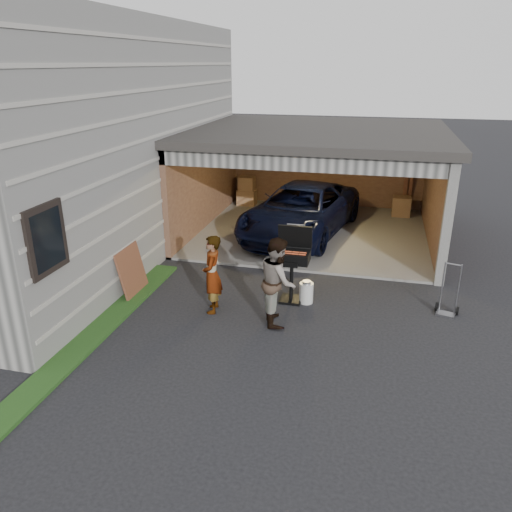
# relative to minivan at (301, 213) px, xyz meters

# --- Properties ---
(ground) EXTENTS (80.00, 80.00, 0.00)m
(ground) POSITION_rel_minivan_xyz_m (-0.43, -6.08, -0.68)
(ground) COLOR black
(ground) RESTS_ON ground
(house) EXTENTS (7.00, 11.00, 5.50)m
(house) POSITION_rel_minivan_xyz_m (-6.43, -2.08, 2.07)
(house) COLOR #474744
(house) RESTS_ON ground
(groundcover_strip) EXTENTS (0.50, 8.00, 0.06)m
(groundcover_strip) POSITION_rel_minivan_xyz_m (-2.68, -7.08, -0.65)
(groundcover_strip) COLOR #193814
(groundcover_strip) RESTS_ON ground
(garage) EXTENTS (6.80, 6.30, 2.90)m
(garage) POSITION_rel_minivan_xyz_m (0.33, 0.72, 1.19)
(garage) COLOR #605E59
(garage) RESTS_ON ground
(minivan) EXTENTS (3.14, 5.22, 1.36)m
(minivan) POSITION_rel_minivan_xyz_m (0.00, 0.00, 0.00)
(minivan) COLOR black
(minivan) RESTS_ON ground
(woman) EXTENTS (0.47, 0.62, 1.55)m
(woman) POSITION_rel_minivan_xyz_m (-0.93, -4.87, 0.10)
(woman) COLOR #ADBCD9
(woman) RESTS_ON ground
(man) EXTENTS (0.84, 0.96, 1.66)m
(man) POSITION_rel_minivan_xyz_m (0.37, -4.99, 0.15)
(man) COLOR #44291A
(man) RESTS_ON ground
(bbq_grill) EXTENTS (0.68, 0.60, 1.52)m
(bbq_grill) POSITION_rel_minivan_xyz_m (0.47, -4.04, 0.23)
(bbq_grill) COLOR black
(bbq_grill) RESTS_ON ground
(propane_tank) EXTENTS (0.33, 0.33, 0.42)m
(propane_tank) POSITION_rel_minivan_xyz_m (0.78, -4.08, -0.47)
(propane_tank) COLOR silver
(propane_tank) RESTS_ON ground
(plywood_panel) EXTENTS (0.26, 0.92, 1.02)m
(plywood_panel) POSITION_rel_minivan_xyz_m (-2.80, -4.54, -0.17)
(plywood_panel) COLOR brown
(plywood_panel) RESTS_ON ground
(hand_truck) EXTENTS (0.45, 0.40, 1.04)m
(hand_truck) POSITION_rel_minivan_xyz_m (3.49, -3.91, -0.48)
(hand_truck) COLOR slate
(hand_truck) RESTS_ON ground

